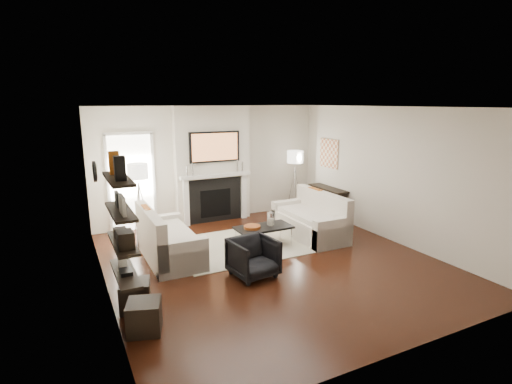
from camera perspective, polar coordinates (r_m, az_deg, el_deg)
name	(u,v)px	position (r m, az deg, el deg)	size (l,w,h in m)	color
room_envelope	(272,188)	(6.84, 2.25, 0.64)	(6.00, 6.00, 6.00)	#34160B
chimney_breast	(213,165)	(9.42, -6.21, 3.92)	(1.80, 0.25, 2.70)	silver
fireplace_surround	(216,200)	(9.46, -5.81, -1.16)	(1.30, 0.02, 1.04)	black
firebox	(216,203)	(9.47, -5.79, -1.58)	(0.75, 0.02, 0.65)	black
mantel_pilaster_l	(186,203)	(9.20, -9.94, -1.49)	(0.12, 0.08, 1.10)	white
mantel_pilaster_r	(244,196)	(9.70, -1.77, -0.57)	(0.12, 0.08, 1.10)	white
mantel_shelf	(216,175)	(9.29, -5.78, 2.37)	(1.70, 0.18, 0.07)	white
tv_body	(215,147)	(9.22, -5.93, 6.43)	(1.20, 0.06, 0.70)	black
tv_screen	(215,147)	(9.19, -5.86, 6.41)	(1.10, 0.01, 0.62)	#BF723F
candlestick_l_tall	(192,169)	(9.09, -9.07, 3.23)	(0.04, 0.04, 0.30)	silver
candlestick_l_short	(187,171)	(9.06, -9.85, 2.97)	(0.04, 0.04, 0.24)	silver
candlestick_r_tall	(237,166)	(9.47, -2.71, 3.76)	(0.04, 0.04, 0.30)	silver
candlestick_r_short	(242,167)	(9.53, -1.99, 3.64)	(0.04, 0.04, 0.24)	silver
hallway_panel	(131,183)	(9.11, -17.37, 1.20)	(0.90, 0.02, 2.10)	white
door_trim_l	(108,185)	(9.03, -20.34, 0.88)	(0.06, 0.06, 2.16)	white
door_trim_r	(154,182)	(9.18, -14.39, 1.46)	(0.06, 0.06, 2.16)	white
door_trim_top	(128,134)	(8.95, -17.80, 7.96)	(1.02, 0.06, 0.06)	white
rug	(241,245)	(8.00, -2.11, -7.58)	(2.60, 2.00, 0.01)	#BCB29A
loveseat_left_base	(170,247)	(7.46, -12.15, -7.73)	(0.85, 1.80, 0.42)	beige
loveseat_left_back	(151,233)	(7.29, -14.82, -5.73)	(0.18, 1.80, 0.80)	beige
loveseat_left_arm_n	(183,258)	(6.70, -10.41, -9.24)	(0.85, 0.18, 0.60)	beige
loveseat_left_arm_s	(159,230)	(8.18, -13.62, -5.30)	(0.85, 0.18, 0.60)	beige
loveseat_left_cushion	(172,233)	(7.39, -11.87, -5.79)	(0.63, 1.44, 0.10)	beige
pillow_left_orange	(146,218)	(7.51, -15.39, -3.59)	(0.10, 0.42, 0.42)	#A55214
pillow_left_charcoal	(154,228)	(6.95, -14.40, -4.94)	(0.10, 0.40, 0.40)	black
loveseat_right_base	(309,226)	(8.55, 7.59, -4.88)	(0.85, 1.80, 0.42)	beige
loveseat_right_back	(323,210)	(8.65, 9.50, -2.56)	(0.18, 1.80, 0.80)	beige
loveseat_right_arm_n	(333,233)	(7.90, 10.91, -5.81)	(0.85, 0.18, 0.60)	beige
loveseat_right_arm_s	(289,213)	(9.18, 4.78, -3.00)	(0.85, 0.18, 0.60)	beige
loveseat_right_cushion	(307,215)	(8.45, 7.36, -3.25)	(0.63, 1.44, 0.10)	beige
pillow_right_orange	(315,198)	(8.83, 8.41, -0.83)	(0.10, 0.42, 0.42)	#A55214
pillow_right_charcoal	(332,204)	(8.37, 10.75, -1.76)	(0.10, 0.40, 0.40)	black
coffee_table	(264,227)	(7.78, 1.11, -5.09)	(1.10, 0.55, 0.04)	black
coffee_leg_nw	(245,245)	(7.45, -1.54, -7.62)	(0.02, 0.02, 0.38)	silver
coffee_leg_ne	(291,237)	(7.90, 5.08, -6.46)	(0.02, 0.02, 0.38)	silver
coffee_leg_sw	(236,238)	(7.83, -2.92, -6.61)	(0.02, 0.02, 0.38)	silver
coffee_leg_se	(280,231)	(8.26, 3.48, -5.58)	(0.02, 0.02, 0.38)	silver
hurricane_glass	(271,219)	(7.80, 2.09, -3.82)	(0.14, 0.14, 0.25)	white
hurricane_candle	(271,222)	(7.82, 2.09, -4.28)	(0.10, 0.10, 0.15)	white
copper_bowl	(252,227)	(7.66, -0.55, -5.03)	(0.32, 0.32, 0.05)	#B5521E
armchair	(253,256)	(6.54, -0.38, -9.10)	(0.68, 0.64, 0.70)	black
lamp_left_post	(140,213)	(8.39, -16.19, -2.85)	(0.02, 0.02, 1.20)	silver
lamp_left_shade	(138,171)	(8.21, -16.56, 2.87)	(0.40, 0.40, 0.30)	white
lamp_left_leg_a	(146,212)	(8.41, -15.46, -2.77)	(0.02, 0.02, 1.25)	silver
lamp_left_leg_b	(137,212)	(8.48, -16.68, -2.73)	(0.02, 0.02, 1.25)	silver
lamp_left_leg_c	(138,214)	(8.29, -16.44, -3.05)	(0.02, 0.02, 1.25)	silver
lamp_right_post	(294,190)	(10.14, 5.52, 0.26)	(0.02, 0.02, 1.20)	silver
lamp_right_shade	(295,157)	(9.99, 5.62, 5.02)	(0.40, 0.40, 0.30)	white
lamp_right_leg_a	(298,190)	(10.20, 6.04, 0.32)	(0.02, 0.02, 1.25)	silver
lamp_right_leg_b	(291,190)	(10.19, 4.97, 0.33)	(0.02, 0.02, 1.25)	silver
lamp_right_leg_c	(295,191)	(10.03, 5.54, 0.12)	(0.02, 0.02, 1.25)	silver
console_top	(328,188)	(9.84, 10.25, 0.50)	(0.35, 1.20, 0.04)	black
console_leg_n	(342,209)	(9.51, 12.13, -2.34)	(0.30, 0.04, 0.71)	black
console_leg_s	(314,199)	(10.36, 8.35, -0.94)	(0.30, 0.04, 0.71)	black
wall_art	(329,153)	(9.98, 10.40, 5.44)	(0.03, 0.70, 0.70)	tan
shelf_bottom	(125,273)	(5.32, -18.16, -10.98)	(0.25, 1.00, 0.04)	black
shelf_lower	(123,243)	(5.18, -18.47, -6.92)	(0.25, 1.00, 0.04)	black
shelf_upper	(121,211)	(5.06, -18.78, -2.65)	(0.25, 1.00, 0.04)	black
shelf_top	(118,179)	(4.98, -19.11, 1.80)	(0.25, 1.00, 0.04)	black
decor_magfile_a	(120,168)	(4.73, -18.88, 3.22)	(0.12, 0.10, 0.28)	black
decor_magfile_b	(114,163)	(5.19, -19.61, 3.96)	(0.12, 0.10, 0.28)	#A55214
decor_frame_a	(122,205)	(4.84, -18.56, -1.75)	(0.04, 0.30, 0.22)	white
decor_frame_b	(117,199)	(5.25, -19.21, -0.94)	(0.04, 0.22, 0.18)	black
decor_wine_rack	(125,239)	(4.93, -18.18, -6.45)	(0.18, 0.25, 0.20)	black
decor_box_small	(120,232)	(5.35, -18.85, -5.45)	(0.15, 0.12, 0.12)	black
decor_books	(126,272)	(5.25, -18.09, -10.80)	(0.14, 0.20, 0.05)	black
decor_box_tall	(122,259)	(5.48, -18.60, -9.08)	(0.10, 0.10, 0.18)	white
clock_rim	(95,172)	(6.86, -22.07, 2.72)	(0.34, 0.34, 0.04)	black
clock_face	(96,171)	(6.86, -21.87, 2.74)	(0.29, 0.29, 0.01)	white
ottoman_near	(135,295)	(5.88, -16.89, -13.94)	(0.40, 0.40, 0.40)	black
ottoman_far	(144,317)	(5.33, -15.67, -16.77)	(0.40, 0.40, 0.40)	black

